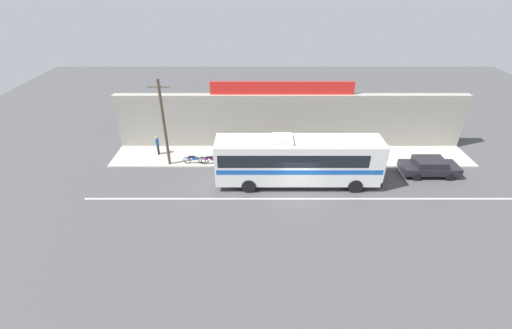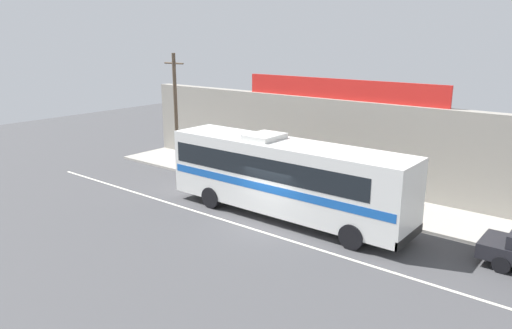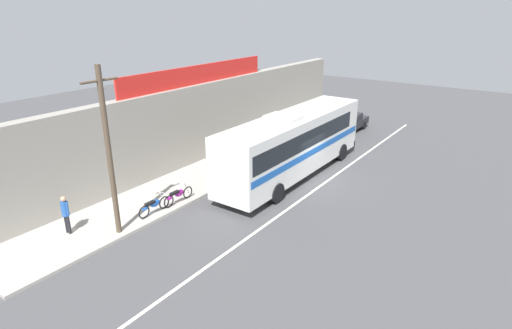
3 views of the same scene
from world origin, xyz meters
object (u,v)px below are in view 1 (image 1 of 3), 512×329
object	(u,v)px
utility_pole	(163,122)
motorcycle_blue	(194,159)
motorcycle_purple	(212,159)
pedestrian_far_right	(272,147)
pedestrian_near_shop	(157,144)
parked_car	(429,166)
intercity_bus	(297,159)

from	to	relation	value
utility_pole	motorcycle_blue	bearing A→B (deg)	1.35
motorcycle_purple	pedestrian_far_right	size ratio (longest dim) A/B	1.17
utility_pole	pedestrian_near_shop	distance (m)	3.39
pedestrian_far_right	motorcycle_blue	bearing A→B (deg)	-170.49
parked_car	pedestrian_far_right	bearing A→B (deg)	168.00
intercity_bus	pedestrian_near_shop	xyz separation A→B (m)	(-11.29, 4.29, -0.94)
motorcycle_purple	utility_pole	bearing A→B (deg)	179.17
utility_pole	motorcycle_purple	distance (m)	4.74
utility_pole	motorcycle_purple	xyz separation A→B (m)	(3.48, -0.05, -3.22)
motorcycle_blue	pedestrian_far_right	world-z (taller)	pedestrian_far_right
intercity_bus	utility_pole	size ratio (longest dim) A/B	1.69
motorcycle_purple	motorcycle_blue	bearing A→B (deg)	176.15
pedestrian_far_right	pedestrian_near_shop	xyz separation A→B (m)	(-9.71, 0.54, 0.04)
pedestrian_near_shop	intercity_bus	bearing A→B (deg)	-20.82
intercity_bus	pedestrian_far_right	bearing A→B (deg)	112.85
motorcycle_blue	pedestrian_far_right	distance (m)	6.51
intercity_bus	motorcycle_blue	world-z (taller)	intercity_bus
utility_pole	motorcycle_blue	world-z (taller)	utility_pole
intercity_bus	pedestrian_far_right	size ratio (longest dim) A/B	7.28
motorcycle_purple	pedestrian_near_shop	bearing A→B (deg)	160.26
intercity_bus	parked_car	bearing A→B (deg)	6.57
pedestrian_near_shop	pedestrian_far_right	bearing A→B (deg)	-3.19
pedestrian_far_right	motorcycle_purple	bearing A→B (deg)	-166.67
parked_car	motorcycle_purple	bearing A→B (deg)	175.34
parked_car	pedestrian_far_right	world-z (taller)	pedestrian_far_right
utility_pole	pedestrian_near_shop	xyz separation A→B (m)	(-1.29, 1.66, -2.66)
parked_car	motorcycle_blue	world-z (taller)	parked_car
utility_pole	pedestrian_far_right	distance (m)	8.91
utility_pole	pedestrian_near_shop	world-z (taller)	utility_pole
parked_car	utility_pole	size ratio (longest dim) A/B	0.61
pedestrian_near_shop	motorcycle_purple	bearing A→B (deg)	-19.74
parked_car	pedestrian_far_right	distance (m)	12.27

